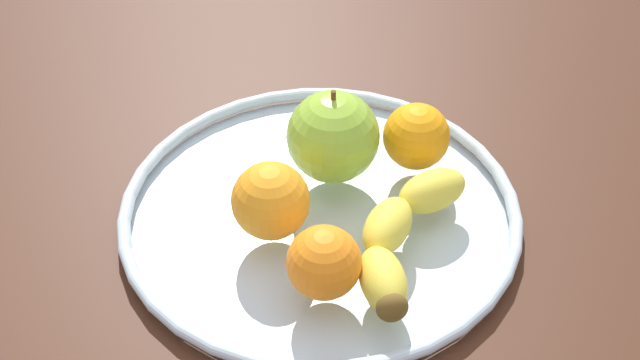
% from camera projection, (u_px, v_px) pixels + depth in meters
% --- Properties ---
extents(ground_plane, '(1.27, 1.27, 0.04)m').
position_uv_depth(ground_plane, '(320.00, 235.00, 0.85)').
color(ground_plane, '#3C2013').
extents(fruit_bowl, '(0.36, 0.36, 0.02)m').
position_uv_depth(fruit_bowl, '(320.00, 212.00, 0.83)').
color(fruit_bowl, silver).
rests_on(fruit_bowl, ground_plane).
extents(banana, '(0.19, 0.08, 0.04)m').
position_uv_depth(banana, '(401.00, 234.00, 0.77)').
color(banana, yellow).
rests_on(banana, fruit_bowl).
extents(apple, '(0.08, 0.08, 0.09)m').
position_uv_depth(apple, '(333.00, 136.00, 0.83)').
color(apple, '#89BB33').
rests_on(apple, fruit_bowl).
extents(orange_front_left, '(0.06, 0.06, 0.06)m').
position_uv_depth(orange_front_left, '(324.00, 263.00, 0.73)').
color(orange_front_left, orange).
rests_on(orange_front_left, fruit_bowl).
extents(orange_back_left, '(0.07, 0.07, 0.07)m').
position_uv_depth(orange_back_left, '(271.00, 201.00, 0.78)').
color(orange_back_left, orange).
rests_on(orange_back_left, fruit_bowl).
extents(orange_center, '(0.06, 0.06, 0.06)m').
position_uv_depth(orange_center, '(416.00, 136.00, 0.85)').
color(orange_center, orange).
rests_on(orange_center, fruit_bowl).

